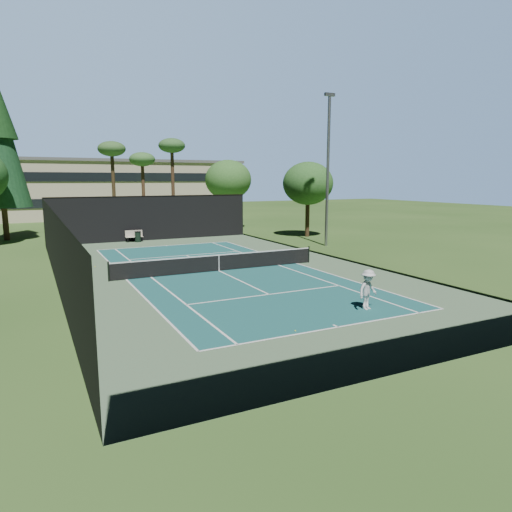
{
  "coord_description": "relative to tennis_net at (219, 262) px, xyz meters",
  "views": [
    {
      "loc": [
        -10.01,
        -25.13,
        5.45
      ],
      "look_at": [
        1.0,
        -3.0,
        1.3
      ],
      "focal_mm": 32.0,
      "sensor_mm": 36.0,
      "label": 1
    }
  ],
  "objects": [
    {
      "name": "tennis_ball_d",
      "position": [
        -6.54,
        4.63,
        -0.52
      ],
      "size": [
        0.07,
        0.07,
        0.07
      ],
      "primitive_type": "sphere",
      "color": "#C4D530",
      "rests_on": "ground"
    },
    {
      "name": "court_lines",
      "position": [
        0.0,
        0.0,
        -0.54
      ],
      "size": [
        11.07,
        23.87,
        0.01
      ],
      "color": "white",
      "rests_on": "ground"
    },
    {
      "name": "palm_a",
      "position": [
        -2.0,
        24.0,
        7.63
      ],
      "size": [
        2.8,
        2.8,
        9.32
      ],
      "color": "#402F1B",
      "rests_on": "ground"
    },
    {
      "name": "tennis_ball_a",
      "position": [
        -1.67,
        -11.57,
        -0.53
      ],
      "size": [
        0.06,
        0.06,
        0.06
      ],
      "primitive_type": "sphere",
      "color": "yellow",
      "rests_on": "ground"
    },
    {
      "name": "park_bench",
      "position": [
        -1.83,
        15.58,
        -0.01
      ],
      "size": [
        1.5,
        0.45,
        1.02
      ],
      "color": "beige",
      "rests_on": "ground"
    },
    {
      "name": "palm_c",
      "position": [
        4.0,
        23.0,
        8.05
      ],
      "size": [
        2.8,
        2.8,
        9.77
      ],
      "color": "#49311F",
      "rests_on": "ground"
    },
    {
      "name": "ground",
      "position": [
        0.0,
        0.0,
        -0.56
      ],
      "size": [
        160.0,
        160.0,
        0.0
      ],
      "primitive_type": "plane",
      "color": "#325620",
      "rests_on": "ground"
    },
    {
      "name": "palm_b",
      "position": [
        1.5,
        26.0,
        6.8
      ],
      "size": [
        2.8,
        2.8,
        8.42
      ],
      "color": "#4D3321",
      "rests_on": "ground"
    },
    {
      "name": "decid_tree_a",
      "position": [
        10.0,
        22.0,
        4.86
      ],
      "size": [
        5.12,
        5.12,
        7.62
      ],
      "color": "#432E1C",
      "rests_on": "ground"
    },
    {
      "name": "court_surface",
      "position": [
        0.0,
        0.0,
        -0.55
      ],
      "size": [
        10.97,
        23.77,
        0.01
      ],
      "primitive_type": "cube",
      "color": "#1B5756",
      "rests_on": "ground"
    },
    {
      "name": "tennis_ball_c",
      "position": [
        3.0,
        2.06,
        -0.52
      ],
      "size": [
        0.07,
        0.07,
        0.07
      ],
      "primitive_type": "sphere",
      "color": "#C4E734",
      "rests_on": "ground"
    },
    {
      "name": "tennis_net",
      "position": [
        0.0,
        0.0,
        0.0
      ],
      "size": [
        12.9,
        0.1,
        1.1
      ],
      "color": "black",
      "rests_on": "ground"
    },
    {
      "name": "apron_slab",
      "position": [
        0.0,
        0.0,
        -0.55
      ],
      "size": [
        18.0,
        32.0,
        0.01
      ],
      "primitive_type": "cube",
      "color": "#51704E",
      "rests_on": "ground"
    },
    {
      "name": "trash_bin",
      "position": [
        -1.57,
        15.26,
        -0.08
      ],
      "size": [
        0.56,
        0.56,
        0.95
      ],
      "color": "black",
      "rests_on": "ground"
    },
    {
      "name": "player",
      "position": [
        2.57,
        -10.46,
        0.3
      ],
      "size": [
        1.25,
        0.92,
        1.72
      ],
      "primitive_type": "imported",
      "rotation": [
        0.0,
        0.0,
        0.28
      ],
      "color": "silver",
      "rests_on": "ground"
    },
    {
      "name": "decid_tree_b",
      "position": [
        14.0,
        12.0,
        4.52
      ],
      "size": [
        4.8,
        4.8,
        7.14
      ],
      "color": "#46311E",
      "rests_on": "ground"
    },
    {
      "name": "tennis_ball_b",
      "position": [
        -1.07,
        1.63,
        -0.52
      ],
      "size": [
        0.07,
        0.07,
        0.07
      ],
      "primitive_type": "sphere",
      "color": "#BEE233",
      "rests_on": "ground"
    },
    {
      "name": "fence",
      "position": [
        0.0,
        0.06,
        1.45
      ],
      "size": [
        18.04,
        32.05,
        4.03
      ],
      "color": "black",
      "rests_on": "ground"
    },
    {
      "name": "light_pole",
      "position": [
        12.0,
        6.0,
        5.9
      ],
      "size": [
        0.9,
        0.25,
        12.22
      ],
      "color": "gray",
      "rests_on": "ground"
    },
    {
      "name": "campus_building",
      "position": [
        0.0,
        45.98,
        3.65
      ],
      "size": [
        40.5,
        12.5,
        8.3
      ],
      "color": "beige",
      "rests_on": "ground"
    }
  ]
}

